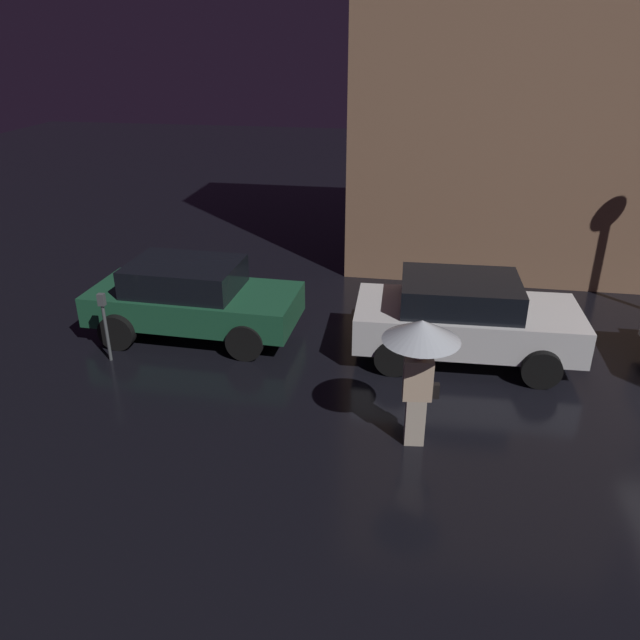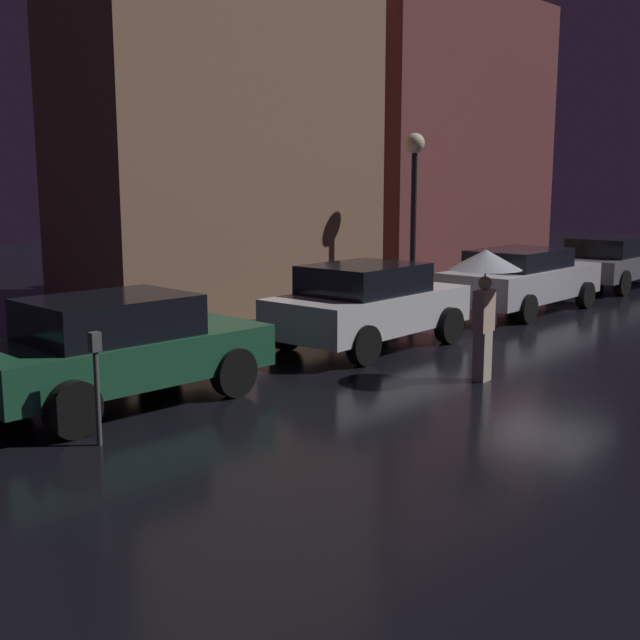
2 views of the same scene
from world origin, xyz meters
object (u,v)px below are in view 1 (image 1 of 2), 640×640
Objects in this scene: parked_car_white at (464,317)px; parked_car_green at (192,297)px; pedestrian_with_umbrella at (421,346)px; parking_meter at (105,320)px.

parked_car_green is at bearing 177.28° from parked_car_white.
parked_car_white reaches higher than parked_car_green.
parked_car_green is 2.05× the size of pedestrian_with_umbrella.
parked_car_white is at bearing 1.07° from parked_car_green.
parked_car_white is 2.04× the size of pedestrian_with_umbrella.
pedestrian_with_umbrella is (-0.77, -2.85, 0.81)m from parked_car_white.
parked_car_green reaches higher than parking_meter.
parked_car_white is at bearing 68.41° from pedestrian_with_umbrella.
pedestrian_with_umbrella reaches higher than parked_car_white.
pedestrian_with_umbrella is at bearing -31.61° from parked_car_green.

